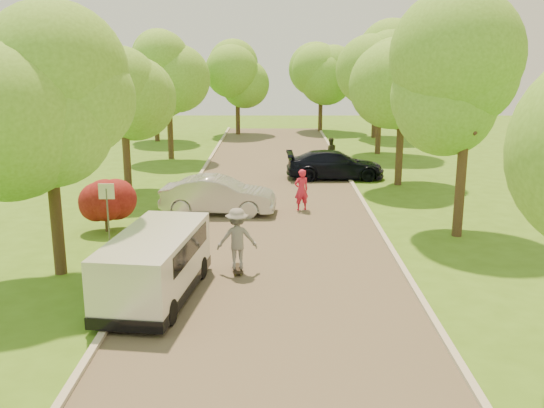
{
  "coord_description": "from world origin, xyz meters",
  "views": [
    {
      "loc": [
        0.05,
        -16.49,
        6.55
      ],
      "look_at": [
        -0.04,
        4.61,
        1.3
      ],
      "focal_mm": 40.0,
      "sensor_mm": 36.0,
      "label": 1
    }
  ],
  "objects_px": {
    "silver_sedan": "(218,195)",
    "person_striped": "(301,190)",
    "street_sign": "(107,201)",
    "person_olive": "(330,151)",
    "skateboarder": "(237,239)",
    "dark_sedan": "(335,165)",
    "minivan": "(156,264)",
    "longboard": "(238,269)"
  },
  "relations": [
    {
      "from": "street_sign",
      "to": "silver_sedan",
      "type": "distance_m",
      "value": 5.52
    },
    {
      "from": "longboard",
      "to": "person_striped",
      "type": "bearing_deg",
      "value": -112.9
    },
    {
      "from": "dark_sedan",
      "to": "skateboarder",
      "type": "height_order",
      "value": "skateboarder"
    },
    {
      "from": "minivan",
      "to": "person_striped",
      "type": "distance_m",
      "value": 10.57
    },
    {
      "from": "longboard",
      "to": "person_striped",
      "type": "xyz_separation_m",
      "value": [
        2.29,
        7.6,
        0.79
      ]
    },
    {
      "from": "minivan",
      "to": "longboard",
      "type": "xyz_separation_m",
      "value": [
        2.11,
        2.01,
        -0.86
      ]
    },
    {
      "from": "skateboarder",
      "to": "person_striped",
      "type": "bearing_deg",
      "value": -112.9
    },
    {
      "from": "silver_sedan",
      "to": "person_striped",
      "type": "distance_m",
      "value": 3.54
    },
    {
      "from": "street_sign",
      "to": "person_olive",
      "type": "relative_size",
      "value": 1.31
    },
    {
      "from": "person_olive",
      "to": "street_sign",
      "type": "bearing_deg",
      "value": 55.55
    },
    {
      "from": "dark_sedan",
      "to": "skateboarder",
      "type": "relative_size",
      "value": 2.74
    },
    {
      "from": "skateboarder",
      "to": "person_olive",
      "type": "relative_size",
      "value": 1.15
    },
    {
      "from": "dark_sedan",
      "to": "person_striped",
      "type": "xyz_separation_m",
      "value": [
        -2.1,
        -6.81,
        0.14
      ]
    },
    {
      "from": "street_sign",
      "to": "person_striped",
      "type": "height_order",
      "value": "street_sign"
    },
    {
      "from": "silver_sedan",
      "to": "person_olive",
      "type": "distance_m",
      "value": 12.8
    },
    {
      "from": "dark_sedan",
      "to": "silver_sedan",
      "type": "bearing_deg",
      "value": 141.32
    },
    {
      "from": "skateboarder",
      "to": "dark_sedan",
      "type": "bearing_deg",
      "value": -113.09
    },
    {
      "from": "silver_sedan",
      "to": "person_olive",
      "type": "xyz_separation_m",
      "value": [
        5.71,
        11.45,
        0.04
      ]
    },
    {
      "from": "silver_sedan",
      "to": "longboard",
      "type": "height_order",
      "value": "silver_sedan"
    },
    {
      "from": "skateboarder",
      "to": "person_olive",
      "type": "bearing_deg",
      "value": -109.82
    },
    {
      "from": "silver_sedan",
      "to": "person_striped",
      "type": "height_order",
      "value": "person_striped"
    },
    {
      "from": "skateboarder",
      "to": "person_olive",
      "type": "xyz_separation_m",
      "value": [
        4.5,
        18.51,
        -0.25
      ]
    },
    {
      "from": "silver_sedan",
      "to": "dark_sedan",
      "type": "xyz_separation_m",
      "value": [
        5.6,
        7.35,
        -0.03
      ]
    },
    {
      "from": "longboard",
      "to": "minivan",
      "type": "bearing_deg",
      "value": 37.42
    },
    {
      "from": "silver_sedan",
      "to": "longboard",
      "type": "relative_size",
      "value": 4.77
    },
    {
      "from": "person_striped",
      "to": "person_olive",
      "type": "xyz_separation_m",
      "value": [
        2.21,
        10.91,
        -0.07
      ]
    },
    {
      "from": "street_sign",
      "to": "longboard",
      "type": "xyz_separation_m",
      "value": [
        4.72,
        -2.87,
        -1.46
      ]
    },
    {
      "from": "skateboarder",
      "to": "longboard",
      "type": "bearing_deg",
      "value": 83.83
    },
    {
      "from": "longboard",
      "to": "silver_sedan",
      "type": "bearing_deg",
      "value": -86.41
    },
    {
      "from": "silver_sedan",
      "to": "skateboarder",
      "type": "distance_m",
      "value": 7.17
    },
    {
      "from": "street_sign",
      "to": "dark_sedan",
      "type": "bearing_deg",
      "value": 51.74
    },
    {
      "from": "minivan",
      "to": "silver_sedan",
      "type": "xyz_separation_m",
      "value": [
        0.89,
        9.07,
        -0.18
      ]
    },
    {
      "from": "silver_sedan",
      "to": "street_sign",
      "type": "bearing_deg",
      "value": 144.28
    },
    {
      "from": "longboard",
      "to": "person_olive",
      "type": "xyz_separation_m",
      "value": [
        4.5,
        18.51,
        0.72
      ]
    },
    {
      "from": "minivan",
      "to": "person_olive",
      "type": "xyz_separation_m",
      "value": [
        6.61,
        20.52,
        -0.14
      ]
    },
    {
      "from": "street_sign",
      "to": "skateboarder",
      "type": "bearing_deg",
      "value": -31.33
    },
    {
      "from": "dark_sedan",
      "to": "longboard",
      "type": "distance_m",
      "value": 15.08
    },
    {
      "from": "dark_sedan",
      "to": "person_olive",
      "type": "relative_size",
      "value": 3.15
    },
    {
      "from": "dark_sedan",
      "to": "minivan",
      "type": "bearing_deg",
      "value": 157.06
    },
    {
      "from": "skateboarder",
      "to": "person_olive",
      "type": "height_order",
      "value": "skateboarder"
    },
    {
      "from": "minivan",
      "to": "dark_sedan",
      "type": "height_order",
      "value": "minivan"
    },
    {
      "from": "minivan",
      "to": "longboard",
      "type": "height_order",
      "value": "minivan"
    }
  ]
}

